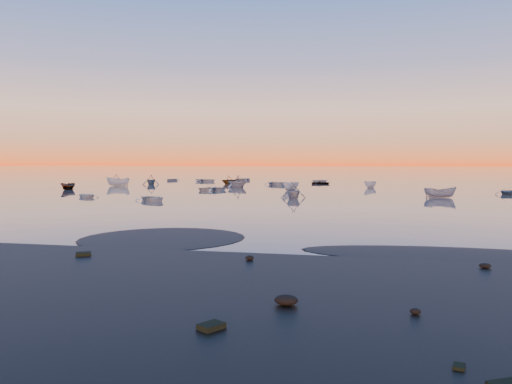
% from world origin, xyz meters
% --- Properties ---
extents(ground, '(600.00, 600.00, 0.00)m').
position_xyz_m(ground, '(0.00, 100.00, 0.00)').
color(ground, '#675E56').
rests_on(ground, ground).
extents(mud_lobes, '(140.00, 6.00, 0.07)m').
position_xyz_m(mud_lobes, '(0.00, -1.00, 0.01)').
color(mud_lobes, black).
rests_on(mud_lobes, ground).
extents(moored_fleet, '(124.00, 58.00, 1.20)m').
position_xyz_m(moored_fleet, '(0.00, 53.00, 0.00)').
color(moored_fleet, silver).
rests_on(moored_fleet, ground).
extents(boat_near_left, '(3.94, 4.04, 1.00)m').
position_xyz_m(boat_near_left, '(-13.31, 24.00, 0.00)').
color(boat_near_left, silver).
rests_on(boat_near_left, ground).
extents(boat_near_center, '(1.62, 3.63, 1.24)m').
position_xyz_m(boat_near_center, '(16.94, 35.60, 0.00)').
color(boat_near_center, slate).
rests_on(boat_near_center, ground).
extents(boat_near_right, '(4.00, 2.72, 1.28)m').
position_xyz_m(boat_near_right, '(0.53, 31.61, 0.00)').
color(boat_near_right, slate).
rests_on(boat_near_right, ground).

